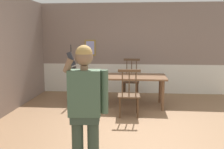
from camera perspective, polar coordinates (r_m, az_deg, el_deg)
ground_plane at (r=4.91m, az=3.61°, el=-11.74°), size 6.73×6.73×0.00m
room_back_partition at (r=7.68m, az=4.28°, el=5.31°), size 5.41×0.17×2.62m
dining_table at (r=6.29m, az=3.99°, el=-1.05°), size 1.72×0.94×0.73m
chair_near_window at (r=6.48m, az=-7.09°, el=-2.54°), size 0.48×0.48×0.93m
chair_by_doorway at (r=7.16m, az=4.20°, el=-1.15°), size 0.47×0.47×1.06m
chair_at_table_head at (r=5.49m, az=3.72°, el=-4.30°), size 0.48×0.48×1.03m
person_figure at (r=3.11m, az=-5.85°, el=-6.48°), size 0.54×0.24×1.60m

